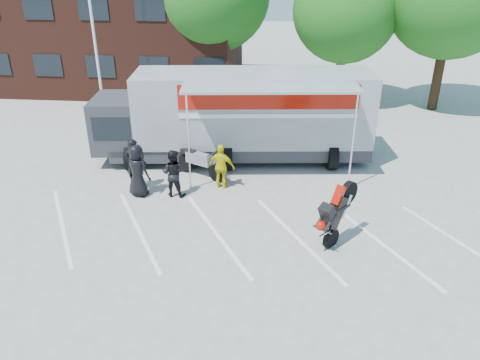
% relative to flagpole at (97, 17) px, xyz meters
% --- Properties ---
extents(ground, '(100.00, 100.00, 0.00)m').
position_rel_flagpole_xyz_m(ground, '(6.24, -10.00, -5.05)').
color(ground, '#A5A49F').
rests_on(ground, ground).
extents(parking_bay_lines, '(18.09, 13.33, 0.01)m').
position_rel_flagpole_xyz_m(parking_bay_lines, '(6.24, -9.00, -5.05)').
color(parking_bay_lines, white).
rests_on(parking_bay_lines, ground).
extents(office_building, '(18.00, 8.00, 7.00)m').
position_rel_flagpole_xyz_m(office_building, '(-3.76, 8.00, -1.55)').
color(office_building, '#472016').
rests_on(office_building, ground).
extents(flagpole, '(1.61, 0.12, 8.00)m').
position_rel_flagpole_xyz_m(flagpole, '(0.00, 0.00, 0.00)').
color(flagpole, white).
rests_on(flagpole, ground).
extents(tree_mid, '(5.44, 5.44, 7.68)m').
position_rel_flagpole_xyz_m(tree_mid, '(11.24, 5.00, -0.11)').
color(tree_mid, '#382314').
rests_on(tree_mid, ground).
extents(transporter_truck, '(11.58, 6.50, 3.52)m').
position_rel_flagpole_xyz_m(transporter_truck, '(6.62, -3.26, -5.05)').
color(transporter_truck, '#969A9E').
rests_on(transporter_truck, ground).
extents(parked_motorcycle, '(2.36, 1.73, 1.19)m').
position_rel_flagpole_xyz_m(parked_motorcycle, '(5.29, -5.11, -5.05)').
color(parked_motorcycle, '#B3B3B8').
rests_on(parked_motorcycle, ground).
extents(stunt_bike_rider, '(1.70, 1.83, 2.01)m').
position_rel_flagpole_xyz_m(stunt_bike_rider, '(10.19, -8.86, -5.05)').
color(stunt_bike_rider, black).
rests_on(stunt_bike_rider, ground).
extents(spectator_leather_a, '(1.06, 0.89, 1.84)m').
position_rel_flagpole_xyz_m(spectator_leather_a, '(3.45, -6.80, -4.13)').
color(spectator_leather_a, black).
rests_on(spectator_leather_a, ground).
extents(spectator_leather_b, '(0.78, 0.61, 1.86)m').
position_rel_flagpole_xyz_m(spectator_leather_b, '(3.20, -6.30, -4.12)').
color(spectator_leather_b, black).
rests_on(spectator_leather_b, ground).
extents(spectator_leather_c, '(0.88, 0.72, 1.67)m').
position_rel_flagpole_xyz_m(spectator_leather_c, '(4.66, -6.71, -4.22)').
color(spectator_leather_c, black).
rests_on(spectator_leather_c, ground).
extents(spectator_hivis, '(1.01, 0.57, 1.63)m').
position_rel_flagpole_xyz_m(spectator_hivis, '(6.21, -5.96, -4.24)').
color(spectator_hivis, yellow).
rests_on(spectator_hivis, ground).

